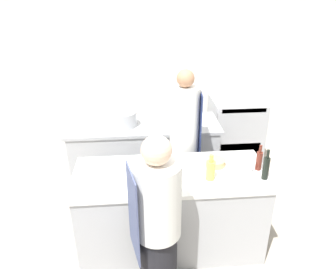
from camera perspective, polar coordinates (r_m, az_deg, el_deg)
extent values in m
plane|color=#A89E8E|center=(3.80, 0.50, -18.44)|extent=(16.00, 16.00, 0.00)
cube|color=silver|center=(5.00, -1.86, 11.31)|extent=(8.00, 0.06, 2.80)
cube|color=#A8AAAF|center=(3.50, 0.53, -13.31)|extent=(1.84, 0.75, 0.87)
cube|color=white|center=(3.24, 0.56, -7.00)|extent=(1.92, 0.78, 0.04)
cube|color=#A8AAAF|center=(4.49, -4.10, -3.76)|extent=(1.90, 0.66, 0.87)
cube|color=#A8AAAF|center=(4.29, -4.28, 1.57)|extent=(1.98, 0.69, 0.04)
cube|color=#A8AAAF|center=(5.15, 11.59, 0.61)|extent=(0.74, 0.66, 1.01)
cube|color=black|center=(4.98, 12.36, -3.33)|extent=(0.60, 0.01, 0.35)
cube|color=black|center=(4.69, 13.15, 4.06)|extent=(0.63, 0.01, 0.06)
cylinder|color=black|center=(3.08, -1.68, -21.79)|extent=(0.33, 0.33, 0.75)
cylinder|color=silver|center=(2.61, -1.89, -11.32)|extent=(0.38, 0.38, 0.65)
cube|color=#4C567F|center=(2.63, -6.10, -13.59)|extent=(0.09, 0.36, 0.77)
sphere|color=beige|center=(2.37, -2.04, -2.78)|extent=(0.23, 0.23, 0.23)
cylinder|color=black|center=(4.08, 2.65, -7.61)|extent=(0.29, 0.29, 0.81)
cylinder|color=silver|center=(3.70, 2.90, 2.61)|extent=(0.34, 0.34, 0.76)
cube|color=#19234C|center=(3.76, 5.49, 1.07)|extent=(0.04, 0.32, 0.86)
sphere|color=#9E7051|center=(3.54, 3.07, 9.72)|extent=(0.20, 0.20, 0.20)
cylinder|color=black|center=(3.22, 16.66, -5.69)|extent=(0.06, 0.06, 0.22)
cylinder|color=black|center=(3.14, 17.01, -3.29)|extent=(0.03, 0.03, 0.09)
cylinder|color=#B2A84C|center=(3.11, 7.42, -6.24)|extent=(0.09, 0.09, 0.19)
cylinder|color=#B2A84C|center=(3.04, 7.56, -4.14)|extent=(0.04, 0.04, 0.07)
cylinder|color=#5B2319|center=(3.36, 15.56, -4.45)|extent=(0.06, 0.06, 0.19)
cylinder|color=#5B2319|center=(3.29, 15.83, -2.43)|extent=(0.03, 0.03, 0.08)
cylinder|color=white|center=(3.32, 12.44, -5.71)|extent=(0.25, 0.25, 0.06)
cylinder|color=#B7BABC|center=(3.18, -4.69, -6.36)|extent=(0.18, 0.18, 0.09)
cylinder|color=tan|center=(3.37, 8.23, -4.82)|extent=(0.21, 0.21, 0.07)
cube|color=white|center=(3.10, -13.08, -8.78)|extent=(0.35, 0.25, 0.01)
cylinder|color=#A8AAAF|center=(4.21, -7.56, 2.68)|extent=(0.30, 0.30, 0.19)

